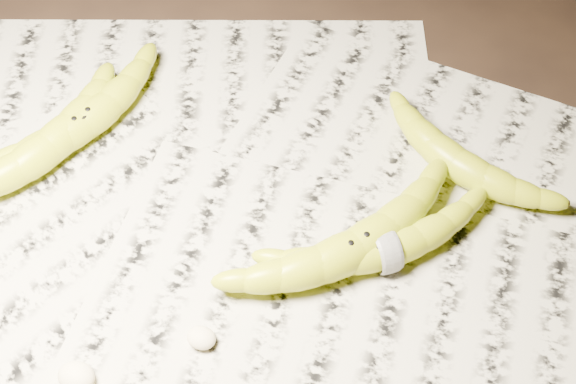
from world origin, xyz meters
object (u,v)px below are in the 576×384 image
(banana_left_a, at_px, (82,122))
(banana_left_b, at_px, (47,145))
(banana_center, at_px, (356,246))
(banana_taped, at_px, (385,249))
(banana_upper_a, at_px, (458,161))

(banana_left_a, bearing_deg, banana_left_b, 179.95)
(banana_left_b, bearing_deg, banana_center, -72.78)
(banana_left_b, xyz_separation_m, banana_center, (0.34, -0.00, 0.00))
(banana_left_a, bearing_deg, banana_taped, -72.96)
(banana_center, xyz_separation_m, banana_taped, (0.03, 0.01, -0.00))
(banana_upper_a, bearing_deg, banana_left_a, -144.67)
(banana_left_b, relative_size, banana_upper_a, 1.11)
(banana_left_b, distance_m, banana_center, 0.34)
(banana_center, bearing_deg, banana_upper_a, 12.11)
(banana_left_a, distance_m, banana_upper_a, 0.39)
(banana_upper_a, bearing_deg, banana_left_b, -139.74)
(banana_left_a, height_order, banana_taped, banana_left_a)
(banana_upper_a, bearing_deg, banana_center, -93.39)
(banana_taped, distance_m, banana_upper_a, 0.13)
(banana_left_b, height_order, banana_taped, banana_left_b)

